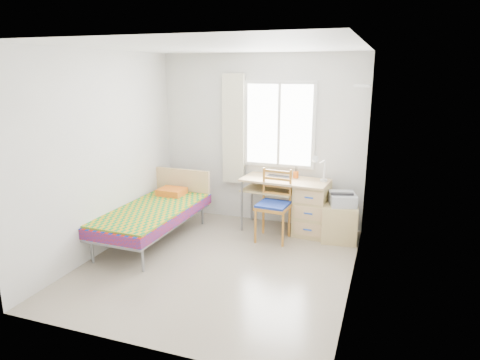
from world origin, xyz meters
The scene contains 17 objects.
floor centered at (0.00, 0.00, 0.00)m, with size 3.50×3.50×0.00m, color #BCAD93.
ceiling centered at (0.00, 0.00, 2.60)m, with size 3.50×3.50×0.00m, color white.
wall_back centered at (0.00, 1.75, 1.30)m, with size 3.20×3.20×0.00m, color silver.
wall_left centered at (-1.60, 0.00, 1.30)m, with size 3.50×3.50×0.00m, color silver.
wall_right centered at (1.60, 0.00, 1.30)m, with size 3.50×3.50×0.00m, color silver.
window centered at (0.30, 1.73, 1.55)m, with size 1.10×0.04×1.30m.
curtain centered at (-0.42, 1.68, 1.45)m, with size 0.35×0.05×1.70m, color beige.
floating_shelf centered at (1.49, 1.40, 2.15)m, with size 0.20×0.32×0.03m, color white.
bed centered at (-1.14, 0.44, 0.41)m, with size 0.96×1.97×0.84m.
desk centered at (0.83, 1.42, 0.43)m, with size 1.31×0.68×0.79m.
chair centered at (0.43, 1.04, 0.56)m, with size 0.47×0.47×1.01m.
cabinet centered at (1.32, 1.28, 0.26)m, with size 0.53×0.48×0.52m.
printer centered at (1.34, 1.31, 0.61)m, with size 0.44×0.48×0.17m.
laptop centered at (0.36, 1.44, 0.80)m, with size 0.35×0.22×0.03m, color black.
pen_cup centered at (0.62, 1.55, 0.84)m, with size 0.08×0.08×0.10m, color orange.
task_lamp centered at (0.98, 1.37, 1.04)m, with size 0.22×0.32×0.40m.
book centered at (0.30, 1.45, 0.59)m, with size 0.19×0.25×0.02m, color gray.
Camera 1 is at (1.88, -4.54, 2.36)m, focal length 32.00 mm.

